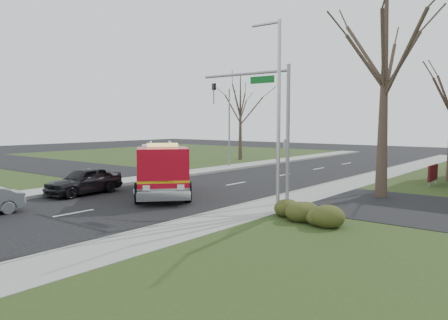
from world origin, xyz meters
The scene contains 13 objects.
ground centered at (0.00, 0.00, 0.00)m, with size 120.00×120.00×0.00m, color black.
sidewalk_right centered at (6.20, 0.00, 0.07)m, with size 2.40×80.00×0.15m, color gray.
sidewalk_left centered at (-6.20, 0.00, 0.07)m, with size 2.40×80.00×0.15m, color gray.
cross_street_left centered at (-22.40, 4.00, 0.08)m, with size 30.00×8.00×0.15m, color black.
health_center_sign centered at (10.50, 12.50, 0.88)m, with size 0.12×2.00×1.40m.
hedge_corner centered at (9.00, -1.00, 0.58)m, with size 2.80×2.00×0.90m, color #2A3112.
bare_tree_near centered at (9.50, 6.00, 7.41)m, with size 6.00×6.00×12.00m.
bare_tree_left centered at (-10.00, 20.00, 5.56)m, with size 4.50×4.50×9.00m.
traffic_signal_mast centered at (5.21, 1.50, 4.71)m, with size 5.29×0.18×6.80m.
streetlight_pole centered at (7.14, -0.50, 4.55)m, with size 1.48×0.16×8.40m.
utility_pole_far centered at (-6.80, 14.00, 3.50)m, with size 0.14×0.14×7.00m, color gray.
fire_engine centered at (-0.59, -0.10, 1.36)m, with size 7.22×6.84×3.00m.
parked_car_maroon centered at (-4.20, -2.67, 0.76)m, with size 1.80×4.48×1.53m, color black.
Camera 1 is at (17.17, -16.79, 4.05)m, focal length 35.00 mm.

